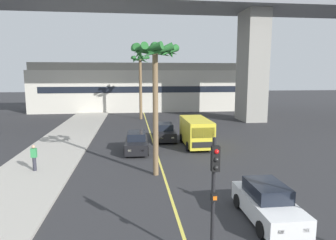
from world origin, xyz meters
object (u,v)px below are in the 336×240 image
Objects in this scene: car_queue_third at (137,143)px; palm_tree_near_median at (155,64)px; delivery_van at (196,131)px; traffic_light_median_near at (214,187)px; car_queue_front at (165,132)px; pedestrian_far_along at (34,157)px; palm_tree_mid_median at (140,70)px; car_queue_second at (267,203)px.

palm_tree_near_median is at bearing -79.65° from car_queue_third.
delivery_van is 16.33m from traffic_light_median_near.
palm_tree_near_median reaches higher than car_queue_front.
car_queue_third is 0.79× the size of delivery_van.
delivery_van reaches higher than pedestrian_far_along.
car_queue_third is at bearing -92.88° from palm_tree_mid_median.
palm_tree_near_median is (-4.01, -6.93, 5.39)m from delivery_van.
delivery_van is 1.25× the size of traffic_light_median_near.
pedestrian_far_along is (-7.43, 1.27, -5.68)m from palm_tree_near_median.
palm_tree_mid_median is (-4.34, 29.56, 5.93)m from car_queue_second.
palm_tree_mid_median is (-0.15, 23.35, -0.03)m from palm_tree_near_median.
traffic_light_median_near reaches higher than car_queue_front.
car_queue_second is 9.57m from palm_tree_near_median.
traffic_light_median_near is 32.67m from palm_tree_mid_median.
traffic_light_median_near reaches higher than car_queue_third.
palm_tree_near_median reaches higher than delivery_van.
car_queue_front is 18.89m from traffic_light_median_near.
traffic_light_median_near is at bearing -50.65° from pedestrian_far_along.
palm_tree_mid_median reaches higher than palm_tree_near_median.
palm_tree_mid_median reaches higher than car_queue_second.
palm_tree_mid_median is 5.36× the size of pedestrian_far_along.
car_queue_second is 13.82m from pedestrian_far_along.
traffic_light_median_near is 0.48× the size of palm_tree_mid_median.
car_queue_third is at bearing 98.06° from traffic_light_median_near.
car_queue_third is at bearing 113.72° from car_queue_second.
car_queue_front is 11.52m from palm_tree_near_median.
traffic_light_median_near is 0.53× the size of palm_tree_near_median.
palm_tree_mid_median reaches higher than car_queue_front.
palm_tree_near_median is 9.44m from pedestrian_far_along.
traffic_light_median_near is (-3.14, -2.85, 1.99)m from car_queue_second.
car_queue_third is 18.65m from palm_tree_mid_median.
pedestrian_far_along reaches higher than car_queue_second.
pedestrian_far_along reaches higher than car_queue_front.
palm_tree_mid_median is 23.92m from pedestrian_far_along.
car_queue_front is 2.53× the size of pedestrian_far_along.
palm_tree_mid_median reaches higher than traffic_light_median_near.
pedestrian_far_along is (-7.28, -22.07, -5.66)m from palm_tree_mid_median.
car_queue_front and car_queue_second have the same top height.
car_queue_second is at bearing 42.23° from traffic_light_median_near.
traffic_light_median_near is at bearing -91.82° from car_queue_front.
palm_tree_mid_median reaches higher than car_queue_third.
car_queue_third is 0.48× the size of palm_tree_mid_median.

